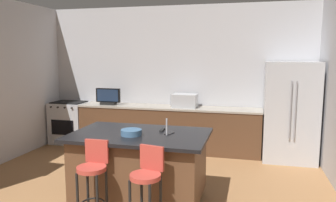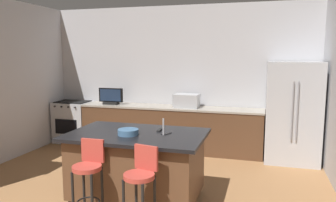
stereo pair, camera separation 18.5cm
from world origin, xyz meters
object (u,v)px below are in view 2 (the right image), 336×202
Objects in this scene: refrigerator at (293,112)px; fruit_bowl at (128,132)px; range_oven at (74,122)px; cell_phone at (166,133)px; tv_monitor at (111,97)px; tv_remote at (160,130)px; kitchen_island at (137,166)px; microwave at (187,101)px; bar_stool_left at (89,173)px; bar_stool_right at (141,182)px.

refrigerator is 3.28m from fruit_bowl.
cell_phone is at bearing -38.87° from range_oven.
refrigerator reaches higher than fruit_bowl.
tv_monitor is 3.17× the size of tv_remote.
range_oven is at bearing 136.05° from kitchen_island.
refrigerator reaches higher than tv_monitor.
tv_monitor is at bearing 148.20° from cell_phone.
microwave is 3.16m from bar_stool_left.
tv_monitor is 3.65m from bar_stool_right.
refrigerator is at bearing 46.45° from tv_remote.
range_oven reaches higher than kitchen_island.
tv_monitor is 3.59× the size of cell_phone.
range_oven is 3.52m from fruit_bowl.
tv_monitor is 2.76m from tv_remote.
range_oven is 5.45× the size of tv_remote.
bar_stool_right is (1.86, -3.10, -0.49)m from tv_monitor.
tv_monitor is 1.98× the size of fruit_bowl.
cell_phone is at bearing 11.40° from kitchen_island.
fruit_bowl is (-2.20, -2.43, 0.04)m from refrigerator.
tv_remote reaches higher than kitchen_island.
fruit_bowl is at bearing -46.18° from range_oven.
bar_stool_left reaches higher than tv_remote.
bar_stool_left is 1.15m from tv_remote.
bar_stool_right is at bearing -74.93° from cell_phone.
range_oven is at bearing 178.99° from refrigerator.
refrigerator is 3.90m from bar_stool_left.
tv_monitor reaches higher than bar_stool_right.
microwave is at bearing 0.02° from range_oven.
tv_monitor is at bearing 132.71° from bar_stool_right.
tv_monitor is at bearing -3.00° from range_oven.
tv_remote is at bearing -38.37° from range_oven.
tv_remote is at bearing 47.45° from fruit_bowl.
tv_monitor is 0.56× the size of bar_stool_left.
kitchen_island is at bearing 63.60° from bar_stool_left.
refrigerator is at bearing 70.20° from cell_phone.
cell_phone is at bearing -49.91° from tv_monitor.
range_oven is 1.14m from tv_monitor.
bar_stool_left is (-2.46, -3.00, -0.34)m from refrigerator.
bar_stool_left is at bearing -174.09° from bar_stool_right.
refrigerator is at bearing 50.15° from bar_stool_left.
kitchen_island is 10.65× the size of tv_remote.
tv_monitor reaches higher than tv_remote.
microwave is 3.20× the size of cell_phone.
bar_stool_left reaches higher than cell_phone.
cell_phone reaches higher than range_oven.
tv_monitor reaches higher than fruit_bowl.
kitchen_island is at bearing -43.95° from range_oven.
microwave reaches higher than bar_stool_right.
microwave reaches higher than cell_phone.
bar_stool_left is at bearing -114.82° from fruit_bowl.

